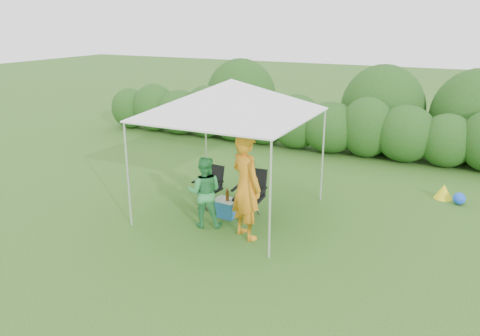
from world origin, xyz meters
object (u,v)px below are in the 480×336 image
at_px(chair_right, 251,191).
at_px(woman, 205,192).
at_px(cooler, 226,208).
at_px(canopy, 231,98).
at_px(man, 246,186).
at_px(chair_left, 210,183).

relative_size(chair_right, woman, 0.70).
height_order(chair_right, cooler, chair_right).
distance_m(canopy, chair_right, 1.95).
distance_m(man, cooler, 1.30).
height_order(canopy, cooler, canopy).
distance_m(man, woman, 0.98).
bearing_deg(man, chair_right, -42.23).
xyz_separation_m(canopy, cooler, (0.00, -0.28, -2.27)).
xyz_separation_m(chair_right, cooler, (-0.46, -0.25, -0.38)).
bearing_deg(canopy, chair_right, -4.00).
xyz_separation_m(chair_right, woman, (-0.61, -0.83, 0.15)).
height_order(chair_left, woman, woman).
bearing_deg(chair_left, man, -31.78).
relative_size(chair_right, man, 0.50).
bearing_deg(chair_right, cooler, -155.47).
bearing_deg(cooler, woman, -100.14).
xyz_separation_m(canopy, man, (0.78, -0.94, -1.45)).
bearing_deg(man, cooler, -11.77).
bearing_deg(woman, man, 152.85).
distance_m(chair_right, cooler, 0.64).
bearing_deg(chair_left, canopy, -4.66).
bearing_deg(chair_right, canopy, 171.52).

